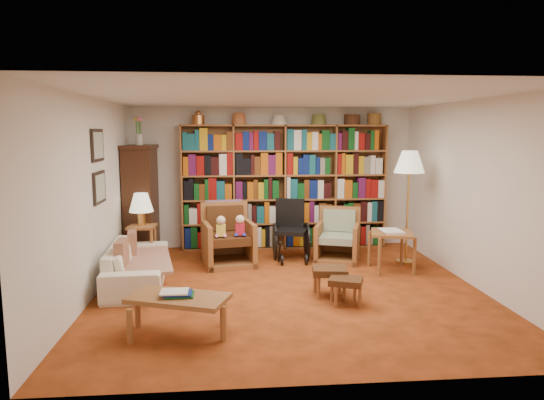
{
  "coord_description": "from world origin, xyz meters",
  "views": [
    {
      "loc": [
        -0.77,
        -6.19,
        2.06
      ],
      "look_at": [
        -0.18,
        0.6,
        1.11
      ],
      "focal_mm": 32.0,
      "sensor_mm": 36.0,
      "label": 1
    }
  ],
  "objects": [
    {
      "name": "table_lamp",
      "position": [
        -2.15,
        1.4,
        0.97
      ],
      "size": [
        0.37,
        0.37,
        0.51
      ],
      "color": "gold",
      "rests_on": "side_table_lamp"
    },
    {
      "name": "footstool_a",
      "position": [
        0.48,
        -0.31,
        0.3
      ],
      "size": [
        0.47,
        0.42,
        0.37
      ],
      "color": "#452912",
      "rests_on": "floor"
    },
    {
      "name": "cushion_right",
      "position": [
        -2.18,
        0.07,
        0.45
      ],
      "size": [
        0.13,
        0.39,
        0.38
      ],
      "primitive_type": "cube",
      "rotation": [
        0.0,
        0.0,
        0.01
      ],
      "color": "maroon",
      "rests_on": "sofa"
    },
    {
      "name": "wall_back",
      "position": [
        0.0,
        2.5,
        1.25
      ],
      "size": [
        5.0,
        0.0,
        5.0
      ],
      "primitive_type": "plane",
      "rotation": [
        1.57,
        0.0,
        0.0
      ],
      "color": "silver",
      "rests_on": "floor"
    },
    {
      "name": "wall_right",
      "position": [
        2.5,
        0.0,
        1.25
      ],
      "size": [
        0.0,
        5.0,
        5.0
      ],
      "primitive_type": "plane",
      "rotation": [
        1.57,
        0.0,
        -1.57
      ],
      "color": "silver",
      "rests_on": "floor"
    },
    {
      "name": "side_table_lamp",
      "position": [
        -2.15,
        1.4,
        0.46
      ],
      "size": [
        0.44,
        0.44,
        0.63
      ],
      "color": "#995C2F",
      "rests_on": "floor"
    },
    {
      "name": "armchair_leather",
      "position": [
        -0.8,
        1.37,
        0.4
      ],
      "size": [
        0.91,
        0.94,
        0.97
      ],
      "color": "#995C2F",
      "rests_on": "floor"
    },
    {
      "name": "floor",
      "position": [
        0.0,
        0.0,
        0.0
      ],
      "size": [
        5.0,
        5.0,
        0.0
      ],
      "primitive_type": "plane",
      "color": "#A9441A",
      "rests_on": "ground"
    },
    {
      "name": "wheelchair",
      "position": [
        0.22,
        1.54,
        0.45
      ],
      "size": [
        0.61,
        0.79,
        0.98
      ],
      "color": "black",
      "rests_on": "floor"
    },
    {
      "name": "side_table_papers",
      "position": [
        1.63,
        0.71,
        0.51
      ],
      "size": [
        0.74,
        0.74,
        0.62
      ],
      "color": "#995C2F",
      "rests_on": "floor"
    },
    {
      "name": "framed_pictures",
      "position": [
        -2.48,
        0.3,
        1.62
      ],
      "size": [
        0.03,
        0.52,
        0.97
      ],
      "color": "black",
      "rests_on": "wall_left"
    },
    {
      "name": "bookshelf",
      "position": [
        0.2,
        2.33,
        1.17
      ],
      "size": [
        3.6,
        0.3,
        2.42
      ],
      "color": "#995C2F",
      "rests_on": "floor"
    },
    {
      "name": "footstool_b",
      "position": [
        0.61,
        -0.65,
        0.27
      ],
      "size": [
        0.48,
        0.45,
        0.33
      ],
      "color": "#452912",
      "rests_on": "floor"
    },
    {
      "name": "wall_front",
      "position": [
        0.0,
        -2.5,
        1.25
      ],
      "size": [
        5.0,
        0.0,
        5.0
      ],
      "primitive_type": "plane",
      "rotation": [
        -1.57,
        0.0,
        0.0
      ],
      "color": "silver",
      "rests_on": "floor"
    },
    {
      "name": "wall_left",
      "position": [
        -2.5,
        0.0,
        1.25
      ],
      "size": [
        0.0,
        5.0,
        5.0
      ],
      "primitive_type": "plane",
      "rotation": [
        1.57,
        0.0,
        1.57
      ],
      "color": "silver",
      "rests_on": "floor"
    },
    {
      "name": "coffee_table",
      "position": [
        -1.31,
        -1.36,
        0.36
      ],
      "size": [
        1.11,
        0.82,
        0.46
      ],
      "color": "#995C2F",
      "rests_on": "floor"
    },
    {
      "name": "sofa_throw",
      "position": [
        -2.0,
        0.42,
        0.3
      ],
      "size": [
        1.03,
        1.57,
        0.04
      ],
      "primitive_type": "cube",
      "rotation": [
        0.0,
        0.0,
        0.18
      ],
      "color": "beige",
      "rests_on": "sofa"
    },
    {
      "name": "curio_cabinet",
      "position": [
        -2.25,
        2.0,
        0.95
      ],
      "size": [
        0.5,
        0.95,
        2.4
      ],
      "color": "#35190E",
      "rests_on": "floor"
    },
    {
      "name": "sofa",
      "position": [
        -2.05,
        0.42,
        0.27
      ],
      "size": [
        1.91,
        0.86,
        0.54
      ],
      "primitive_type": "imported",
      "rotation": [
        0.0,
        0.0,
        1.64
      ],
      "color": "#F0E8CB",
      "rests_on": "floor"
    },
    {
      "name": "ceiling",
      "position": [
        0.0,
        0.0,
        2.5
      ],
      "size": [
        5.0,
        5.0,
        0.0
      ],
      "primitive_type": "plane",
      "rotation": [
        3.14,
        0.0,
        0.0
      ],
      "color": "silver",
      "rests_on": "wall_back"
    },
    {
      "name": "floor_lamp",
      "position": [
        2.02,
        1.14,
        1.54
      ],
      "size": [
        0.47,
        0.47,
        1.78
      ],
      "color": "gold",
      "rests_on": "floor"
    },
    {
      "name": "armchair_sage",
      "position": [
        0.95,
        1.45,
        0.32
      ],
      "size": [
        0.9,
        0.9,
        0.85
      ],
      "color": "#995C2F",
      "rests_on": "floor"
    },
    {
      "name": "cushion_left",
      "position": [
        -2.18,
        0.77,
        0.45
      ],
      "size": [
        0.16,
        0.37,
        0.36
      ],
      "primitive_type": "cube",
      "rotation": [
        0.0,
        0.0,
        0.15
      ],
      "color": "maroon",
      "rests_on": "sofa"
    }
  ]
}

